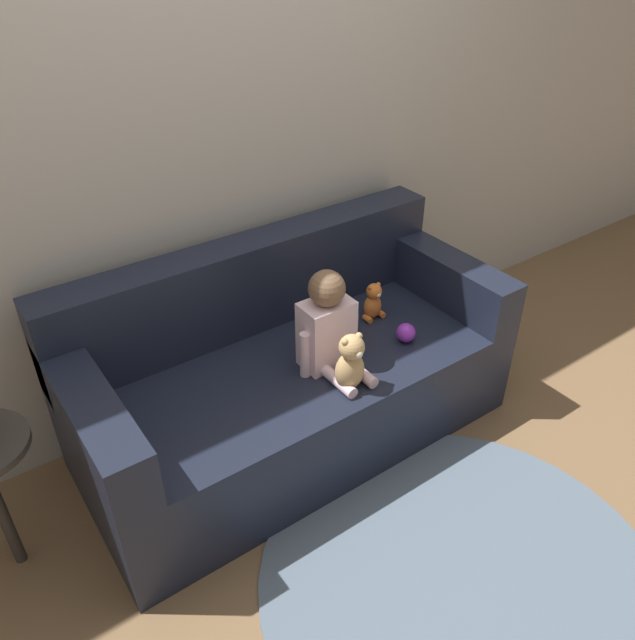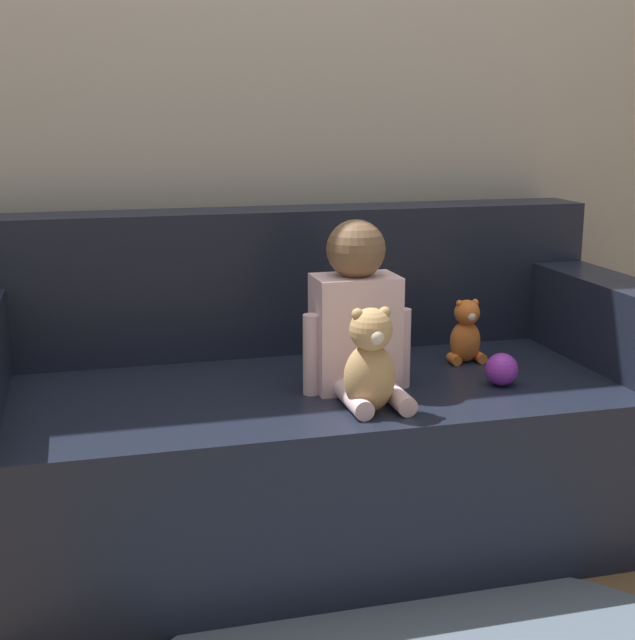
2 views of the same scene
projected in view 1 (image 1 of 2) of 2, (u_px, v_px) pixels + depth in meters
The scene contains 8 objects.
ground_plane at pixel (296, 433), 2.80m from camera, with size 12.00×12.00×0.00m, color brown.
wall_back at pixel (219, 116), 2.41m from camera, with size 8.00×0.05×2.60m.
couch at pixel (288, 375), 2.67m from camera, with size 1.81×0.82×0.83m.
person_baby at pixel (328, 326), 2.43m from camera, with size 0.27×0.32×0.42m.
teddy_bear_brown at pixel (350, 362), 2.34m from camera, with size 0.12×0.11×0.25m.
plush_toy_side at pixel (373, 302), 2.76m from camera, with size 0.10×0.08×0.18m.
toy_ball at pixel (406, 333), 2.64m from camera, with size 0.08×0.08×0.08m.
floor_rug at pixel (463, 580), 2.19m from camera, with size 1.44×1.44×0.01m.
Camera 1 is at (-1.11, -1.72, 1.99)m, focal length 35.00 mm.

